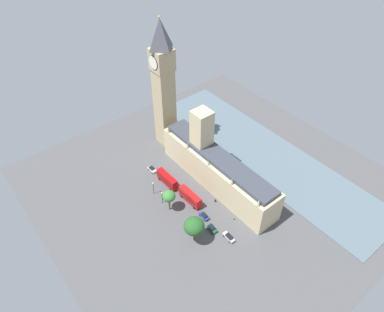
% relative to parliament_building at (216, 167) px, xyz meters
% --- Properties ---
extents(ground_plane, '(125.07, 125.07, 0.00)m').
position_rel_parliament_building_xyz_m(ground_plane, '(1.99, 1.29, -8.07)').
color(ground_plane, '#4C4C4F').
extents(river_thames, '(28.99, 112.56, 0.25)m').
position_rel_parliament_building_xyz_m(river_thames, '(-27.49, 1.29, -7.95)').
color(river_thames, slate).
rests_on(river_thames, ground).
extents(parliament_building, '(11.22, 55.07, 28.98)m').
position_rel_parliament_building_xyz_m(parliament_building, '(0.00, 0.00, 0.00)').
color(parliament_building, '#CCBA8E').
rests_on(parliament_building, ground).
extents(clock_tower, '(7.97, 7.97, 56.10)m').
position_rel_parliament_building_xyz_m(clock_tower, '(-0.28, -33.05, 20.94)').
color(clock_tower, tan).
rests_on(clock_tower, ground).
extents(car_white_by_river_gate, '(2.03, 4.12, 1.74)m').
position_rel_parliament_building_xyz_m(car_white_by_river_gate, '(16.05, -20.71, -7.18)').
color(car_white_by_river_gate, silver).
rests_on(car_white_by_river_gate, ground).
extents(double_decker_bus_under_trees, '(2.77, 10.53, 4.75)m').
position_rel_parliament_building_xyz_m(double_decker_bus_under_trees, '(15.46, -10.76, -5.44)').
color(double_decker_bus_under_trees, '#B20C0F').
rests_on(double_decker_bus_under_trees, ground).
extents(double_decker_bus_trailing, '(2.87, 10.56, 4.75)m').
position_rel_parliament_building_xyz_m(double_decker_bus_trailing, '(14.16, 2.04, -5.44)').
color(double_decker_bus_trailing, red).
rests_on(double_decker_bus_trailing, ground).
extents(car_blue_midblock, '(1.97, 4.24, 1.74)m').
position_rel_parliament_building_xyz_m(car_blue_midblock, '(15.01, 11.11, -7.19)').
color(car_blue_midblock, navy).
rests_on(car_blue_midblock, ground).
extents(car_dark_green_kerbside, '(2.16, 4.11, 1.74)m').
position_rel_parliament_building_xyz_m(car_dark_green_kerbside, '(16.42, 17.00, -7.18)').
color(car_dark_green_kerbside, '#19472D').
rests_on(car_dark_green_kerbside, ground).
extents(car_silver_opposite_hall, '(1.97, 4.86, 1.74)m').
position_rel_parliament_building_xyz_m(car_silver_opposite_hall, '(14.26, 23.30, -7.18)').
color(car_silver_opposite_hall, '#B7B7BC').
rests_on(car_silver_opposite_hall, ground).
extents(pedestrian_far_end, '(0.58, 0.48, 1.53)m').
position_rel_parliament_building_xyz_m(pedestrian_far_end, '(7.44, 18.54, -7.38)').
color(pedestrian_far_end, gray).
rests_on(pedestrian_far_end, ground).
extents(pedestrian_near_tower, '(0.58, 0.66, 1.59)m').
position_rel_parliament_building_xyz_m(pedestrian_near_tower, '(6.95, 8.05, -7.36)').
color(pedestrian_near_tower, black).
rests_on(pedestrian_near_tower, ground).
extents(plane_tree_corner, '(6.93, 6.93, 10.74)m').
position_rel_parliament_building_xyz_m(plane_tree_corner, '(23.90, 16.32, -0.30)').
color(plane_tree_corner, brown).
rests_on(plane_tree_corner, ground).
extents(plane_tree_leading, '(4.79, 4.79, 9.23)m').
position_rel_parliament_building_xyz_m(plane_tree_leading, '(22.35, 0.17, -0.96)').
color(plane_tree_leading, brown).
rests_on(plane_tree_leading, ground).
extents(street_lamp_slot_10, '(0.56, 0.56, 5.76)m').
position_rel_parliament_building_xyz_m(street_lamp_slot_10, '(22.65, -3.96, -4.00)').
color(street_lamp_slot_10, black).
rests_on(street_lamp_slot_10, ground).
extents(street_lamp_slot_11, '(0.56, 0.56, 5.95)m').
position_rel_parliament_building_xyz_m(street_lamp_slot_11, '(22.54, -9.88, -3.88)').
color(street_lamp_slot_11, black).
rests_on(street_lamp_slot_11, ground).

